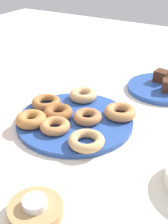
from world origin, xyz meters
TOP-DOWN VIEW (x-y plane):
  - ground_plane at (0.00, 0.00)m, footprint 2.40×2.40m
  - donut_plate at (0.00, 0.00)m, footprint 0.32×0.32m
  - donut_0 at (-0.08, 0.10)m, footprint 0.12×0.12m
  - donut_1 at (0.07, -0.01)m, footprint 0.11×0.11m
  - donut_2 at (0.09, 0.09)m, footprint 0.12×0.12m
  - donut_3 at (-0.11, -0.04)m, footprint 0.11×0.11m
  - donut_4 at (0.01, -0.05)m, footprint 0.09×0.09m
  - donut_5 at (0.08, -0.09)m, footprint 0.10×0.10m
  - donut_6 at (-0.01, 0.04)m, footprint 0.09×0.09m
  - donut_7 at (-0.02, -0.11)m, footprint 0.11×0.11m
  - cake_plate at (-0.33, 0.14)m, footprint 0.23×0.23m
  - brownie_near at (-0.37, 0.12)m, footprint 0.05×0.05m
  - candle_holder at (0.31, 0.11)m, footprint 0.10×0.10m
  - tealight at (0.31, 0.11)m, footprint 0.05×0.05m

SIDE VIEW (x-z plane):
  - ground_plane at x=0.00m, z-range 0.00..0.00m
  - donut_plate at x=0.00m, z-range 0.00..0.01m
  - cake_plate at x=-0.33m, z-range 0.00..0.02m
  - candle_holder at x=0.31m, z-range 0.00..0.02m
  - donut_7 at x=-0.02m, z-range 0.01..0.04m
  - donut_2 at x=0.09m, z-range 0.01..0.04m
  - donut_1 at x=0.07m, z-range 0.01..0.04m
  - donut_6 at x=-0.01m, z-range 0.01..0.04m
  - donut_4 at x=0.01m, z-range 0.01..0.04m
  - donut_0 at x=-0.08m, z-range 0.01..0.04m
  - donut_3 at x=-0.11m, z-range 0.01..0.04m
  - donut_5 at x=0.08m, z-range 0.01..0.04m
  - tealight at x=0.31m, z-range 0.02..0.04m
  - brownie_near at x=-0.37m, z-range 0.02..0.06m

